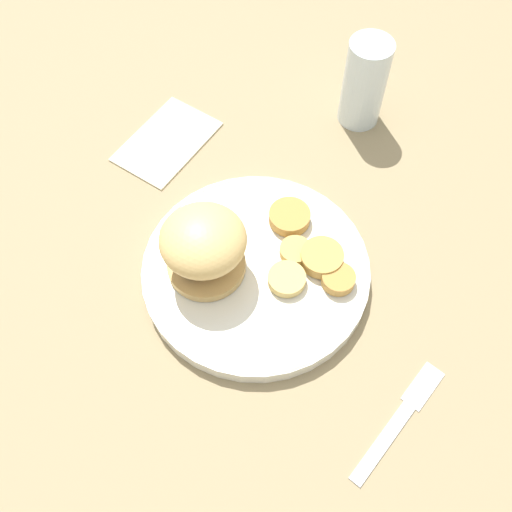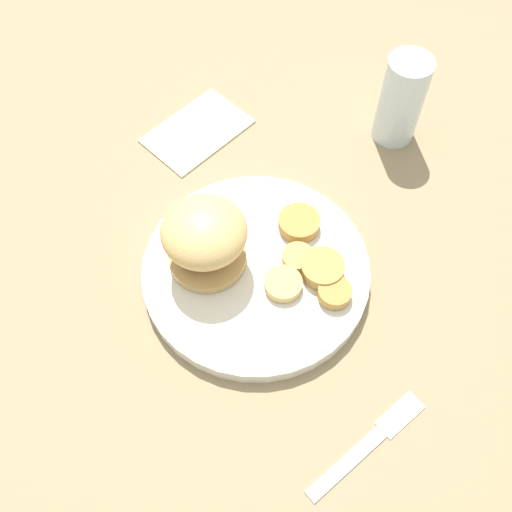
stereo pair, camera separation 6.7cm
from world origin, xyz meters
name	(u,v)px [view 1 (the left image)]	position (x,y,z in m)	size (l,w,h in m)	color
ground_plane	(256,275)	(0.00, 0.00, 0.00)	(4.00, 4.00, 0.00)	#937F5B
dinner_plate	(256,270)	(0.00, 0.00, 0.01)	(0.28, 0.28, 0.02)	white
sandwich	(204,247)	(0.04, 0.05, 0.07)	(0.10, 0.10, 0.09)	tan
potato_round_0	(295,251)	(-0.01, -0.05, 0.03)	(0.04, 0.04, 0.01)	tan
potato_round_1	(287,279)	(-0.04, -0.02, 0.03)	(0.05, 0.05, 0.01)	#DBB766
potato_round_2	(322,258)	(-0.04, -0.07, 0.03)	(0.05, 0.05, 0.02)	tan
potato_round_3	(338,279)	(-0.08, -0.06, 0.03)	(0.04, 0.04, 0.01)	#BC8942
potato_round_4	(290,217)	(0.03, -0.08, 0.03)	(0.05, 0.05, 0.01)	#BC8942
fork	(399,420)	(-0.24, -0.01, 0.00)	(0.05, 0.16, 0.00)	silver
drinking_glass	(364,83)	(0.12, -0.28, 0.07)	(0.06, 0.06, 0.13)	silver
napkin	(167,141)	(0.25, -0.03, 0.00)	(0.15, 0.09, 0.01)	beige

